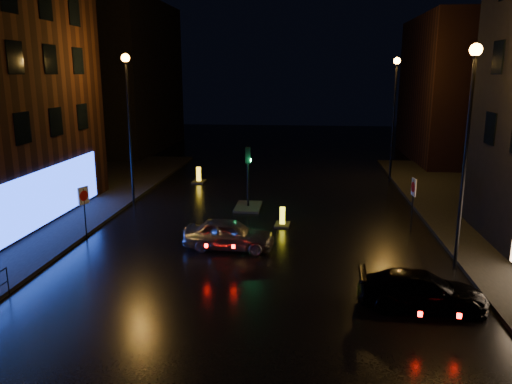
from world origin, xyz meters
TOP-DOWN VIEW (x-y plane):
  - ground at (0.00, 0.00)m, footprint 120.00×120.00m
  - building_far_left at (-16.00, 35.00)m, footprint 8.00×16.00m
  - building_far_right at (15.00, 32.00)m, footprint 8.00×14.00m
  - street_lamp_lfar at (-7.80, 14.00)m, footprint 0.44×0.44m
  - street_lamp_rnear at (7.80, 6.00)m, footprint 0.44×0.44m
  - street_lamp_rfar at (7.80, 22.00)m, footprint 0.44×0.44m
  - traffic_signal at (-1.20, 14.00)m, footprint 1.40×2.40m
  - silver_hatchback at (-1.23, 7.26)m, footprint 3.92×1.73m
  - dark_sedan at (5.76, 2.43)m, footprint 4.12×1.81m
  - bollard_near at (0.87, 10.86)m, footprint 0.79×1.12m
  - bollard_far at (-5.38, 20.34)m, footprint 0.84×1.24m
  - road_sign_left at (-7.90, 7.92)m, footprint 0.26×0.57m
  - road_sign_right at (7.06, 10.76)m, footprint 0.13×0.62m

SIDE VIEW (x-z plane):
  - ground at x=0.00m, z-range 0.00..0.00m
  - bollard_near at x=0.87m, z-range -0.26..0.68m
  - bollard_far at x=-5.38m, z-range -0.30..0.77m
  - traffic_signal at x=-1.20m, z-range -1.22..2.23m
  - dark_sedan at x=5.76m, z-range 0.00..1.18m
  - silver_hatchback at x=-1.23m, z-range 0.00..1.31m
  - road_sign_left at x=-7.90m, z-range 0.60..3.03m
  - road_sign_right at x=7.06m, z-range 0.63..3.18m
  - street_lamp_lfar at x=-7.80m, z-range 1.38..9.75m
  - street_lamp_rnear at x=7.80m, z-range 1.38..9.75m
  - street_lamp_rfar at x=7.80m, z-range 1.38..9.75m
  - building_far_right at x=15.00m, z-range 0.00..12.00m
  - building_far_left at x=-16.00m, z-range 0.00..14.00m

